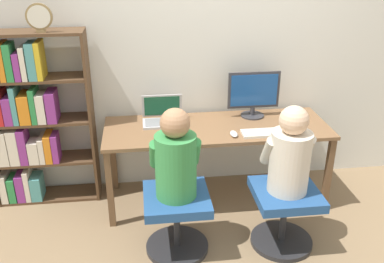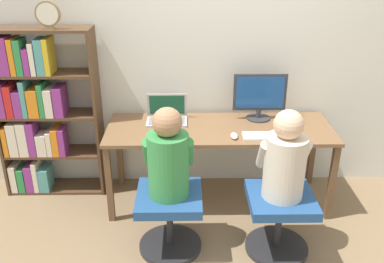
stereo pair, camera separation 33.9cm
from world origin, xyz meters
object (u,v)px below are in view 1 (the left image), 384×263
Objects in this scene: laptop at (163,117)px; bookshelf at (26,120)px; desktop_monitor at (254,94)px; person_at_monitor at (290,154)px; person_at_laptop at (176,158)px; keyboard at (265,133)px; office_chair_left at (284,211)px; office_chair_right at (177,216)px; desk_clock at (39,17)px.

bookshelf is (-1.14, 0.06, 0.01)m from laptop.
desktop_monitor is 0.88m from person_at_monitor.
person_at_laptop is (-0.76, -0.83, -0.14)m from desktop_monitor.
laptop is 0.88m from keyboard.
office_chair_left is 0.32× the size of bookshelf.
person_at_monitor is 0.81m from person_at_laptop.
person_at_monitor is (0.05, -0.86, -0.15)m from desktop_monitor.
person_at_laptop is at bearing 90.00° from office_chair_right.
office_chair_left is (0.85, -0.82, -0.46)m from laptop.
bookshelf is (-1.95, 0.40, 0.05)m from keyboard.
bookshelf is at bearing 179.64° from desktop_monitor.
person_at_laptop reaches higher than office_chair_right.
desktop_monitor is at bearing 3.12° from laptop.
desktop_monitor is at bearing 93.12° from office_chair_left.
bookshelf is at bearing 168.38° from keyboard.
keyboard is at bearing 94.77° from person_at_monitor.
office_chair_left is 2.22m from bookshelf.
keyboard is 0.64m from office_chair_left.
desk_clock reaches higher than office_chair_right.
bookshelf reaches higher than office_chair_right.
bookshelf is 0.88m from desk_clock.
desktop_monitor reaches higher than keyboard.
keyboard is at bearing 29.95° from person_at_laptop.
person_at_laptop is at bearing 177.29° from office_chair_left.
keyboard is 0.80× the size of office_chair_left.
desktop_monitor is at bearing 93.13° from person_at_monitor.
keyboard is 1.75× the size of desk_clock.
bookshelf is (-1.18, 0.85, 0.48)m from office_chair_right.
desktop_monitor is 0.70× the size of person_at_monitor.
office_chair_left is at bearing -2.71° from person_at_laptop.
person_at_monitor is at bearing -2.40° from person_at_laptop.
person_at_laptop is (-0.77, -0.44, 0.05)m from keyboard.
office_chair_right is 0.32× the size of bookshelf.
keyboard is at bearing -88.88° from desktop_monitor.
desk_clock is at bearing 168.60° from keyboard.
person_at_monitor reaches higher than laptop.
laptop is 0.53× the size of person_at_monitor.
person_at_monitor is 0.99× the size of person_at_laptop.
person_at_monitor reaches higher than desktop_monitor.
bookshelf reaches higher than person_at_monitor.
desktop_monitor is 0.95× the size of office_chair_left.
desk_clock reaches higher than laptop.
person_at_laptop is 1.45m from bookshelf.
bookshelf reaches higher than laptop.
desktop_monitor is 1.84m from desk_clock.
desktop_monitor is at bearing 1.46° from desk_clock.
desk_clock reaches higher than desktop_monitor.
office_chair_left is at bearing -25.23° from desk_clock.
desktop_monitor is 1.07m from office_chair_left.
person_at_laptop reaches higher than keyboard.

